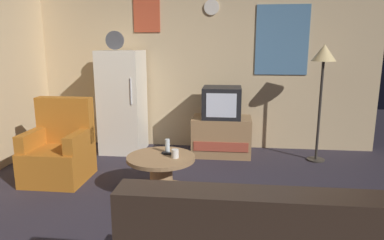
{
  "coord_description": "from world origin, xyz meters",
  "views": [
    {
      "loc": [
        0.46,
        -2.97,
        1.61
      ],
      "look_at": [
        0.02,
        0.9,
        0.75
      ],
      "focal_mm": 32.92,
      "sensor_mm": 36.0,
      "label": 1
    }
  ],
  "objects_px": {
    "mug_ceramic_white": "(175,154)",
    "armchair": "(60,151)",
    "coffee_table": "(161,176)",
    "tv_stand": "(221,136)",
    "fridge": "(123,102)",
    "standing_lamp": "(323,62)",
    "remote_control": "(169,153)",
    "crt_tv": "(222,102)",
    "wine_glass": "(167,146)"
  },
  "relations": [
    {
      "from": "mug_ceramic_white",
      "to": "armchair",
      "type": "distance_m",
      "value": 1.52
    },
    {
      "from": "coffee_table",
      "to": "tv_stand",
      "type": "bearing_deg",
      "value": 68.54
    },
    {
      "from": "fridge",
      "to": "armchair",
      "type": "distance_m",
      "value": 1.32
    },
    {
      "from": "standing_lamp",
      "to": "remote_control",
      "type": "xyz_separation_m",
      "value": [
        -1.84,
        -1.32,
        -0.9
      ]
    },
    {
      "from": "mug_ceramic_white",
      "to": "remote_control",
      "type": "height_order",
      "value": "mug_ceramic_white"
    },
    {
      "from": "crt_tv",
      "to": "coffee_table",
      "type": "distance_m",
      "value": 1.7
    },
    {
      "from": "wine_glass",
      "to": "remote_control",
      "type": "height_order",
      "value": "wine_glass"
    },
    {
      "from": "mug_ceramic_white",
      "to": "fridge",
      "type": "bearing_deg",
      "value": 123.42
    },
    {
      "from": "tv_stand",
      "to": "crt_tv",
      "type": "bearing_deg",
      "value": -166.32
    },
    {
      "from": "wine_glass",
      "to": "armchair",
      "type": "bearing_deg",
      "value": 170.58
    },
    {
      "from": "fridge",
      "to": "remote_control",
      "type": "xyz_separation_m",
      "value": [
        0.95,
        -1.47,
        -0.3
      ]
    },
    {
      "from": "tv_stand",
      "to": "fridge",
      "type": "bearing_deg",
      "value": 178.54
    },
    {
      "from": "wine_glass",
      "to": "armchair",
      "type": "distance_m",
      "value": 1.38
    },
    {
      "from": "coffee_table",
      "to": "remote_control",
      "type": "distance_m",
      "value": 0.25
    },
    {
      "from": "armchair",
      "to": "tv_stand",
      "type": "bearing_deg",
      "value": 31.12
    },
    {
      "from": "fridge",
      "to": "coffee_table",
      "type": "distance_m",
      "value": 1.85
    },
    {
      "from": "wine_glass",
      "to": "mug_ceramic_white",
      "type": "bearing_deg",
      "value": -56.35
    },
    {
      "from": "tv_stand",
      "to": "standing_lamp",
      "type": "relative_size",
      "value": 0.53
    },
    {
      "from": "mug_ceramic_white",
      "to": "armchair",
      "type": "bearing_deg",
      "value": 165.09
    },
    {
      "from": "mug_ceramic_white",
      "to": "remote_control",
      "type": "bearing_deg",
      "value": 130.38
    },
    {
      "from": "tv_stand",
      "to": "standing_lamp",
      "type": "height_order",
      "value": "standing_lamp"
    },
    {
      "from": "crt_tv",
      "to": "armchair",
      "type": "distance_m",
      "value": 2.25
    },
    {
      "from": "fridge",
      "to": "crt_tv",
      "type": "relative_size",
      "value": 3.28
    },
    {
      "from": "tv_stand",
      "to": "armchair",
      "type": "distance_m",
      "value": 2.22
    },
    {
      "from": "tv_stand",
      "to": "wine_glass",
      "type": "bearing_deg",
      "value": -111.68
    },
    {
      "from": "armchair",
      "to": "coffee_table",
      "type": "bearing_deg",
      "value": -15.28
    },
    {
      "from": "remote_control",
      "to": "armchair",
      "type": "height_order",
      "value": "armchair"
    },
    {
      "from": "fridge",
      "to": "coffee_table",
      "type": "xyz_separation_m",
      "value": [
        0.88,
        -1.54,
        -0.53
      ]
    },
    {
      "from": "standing_lamp",
      "to": "mug_ceramic_white",
      "type": "distance_m",
      "value": 2.42
    },
    {
      "from": "crt_tv",
      "to": "wine_glass",
      "type": "distance_m",
      "value": 1.49
    },
    {
      "from": "mug_ceramic_white",
      "to": "remote_control",
      "type": "relative_size",
      "value": 0.6
    },
    {
      "from": "fridge",
      "to": "mug_ceramic_white",
      "type": "bearing_deg",
      "value": -56.58
    },
    {
      "from": "remote_control",
      "to": "wine_glass",
      "type": "bearing_deg",
      "value": 125.62
    },
    {
      "from": "tv_stand",
      "to": "mug_ceramic_white",
      "type": "distance_m",
      "value": 1.61
    },
    {
      "from": "crt_tv",
      "to": "standing_lamp",
      "type": "relative_size",
      "value": 0.34
    },
    {
      "from": "tv_stand",
      "to": "coffee_table",
      "type": "height_order",
      "value": "tv_stand"
    },
    {
      "from": "armchair",
      "to": "remote_control",
      "type": "bearing_deg",
      "value": -11.85
    },
    {
      "from": "coffee_table",
      "to": "remote_control",
      "type": "bearing_deg",
      "value": 44.1
    },
    {
      "from": "crt_tv",
      "to": "armchair",
      "type": "relative_size",
      "value": 0.56
    },
    {
      "from": "fridge",
      "to": "crt_tv",
      "type": "bearing_deg",
      "value": -1.5
    },
    {
      "from": "tv_stand",
      "to": "wine_glass",
      "type": "xyz_separation_m",
      "value": [
        -0.54,
        -1.37,
        0.24
      ]
    },
    {
      "from": "standing_lamp",
      "to": "wine_glass",
      "type": "distance_m",
      "value": 2.4
    },
    {
      "from": "crt_tv",
      "to": "armchair",
      "type": "height_order",
      "value": "crt_tv"
    },
    {
      "from": "tv_stand",
      "to": "remote_control",
      "type": "relative_size",
      "value": 5.6
    },
    {
      "from": "crt_tv",
      "to": "mug_ceramic_white",
      "type": "distance_m",
      "value": 1.62
    },
    {
      "from": "crt_tv",
      "to": "mug_ceramic_white",
      "type": "bearing_deg",
      "value": -105.69
    },
    {
      "from": "standing_lamp",
      "to": "armchair",
      "type": "relative_size",
      "value": 1.66
    },
    {
      "from": "tv_stand",
      "to": "coffee_table",
      "type": "xyz_separation_m",
      "value": [
        -0.59,
        -1.5,
        -0.06
      ]
    },
    {
      "from": "standing_lamp",
      "to": "wine_glass",
      "type": "bearing_deg",
      "value": -146.15
    },
    {
      "from": "mug_ceramic_white",
      "to": "crt_tv",
      "type": "bearing_deg",
      "value": 74.31
    }
  ]
}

